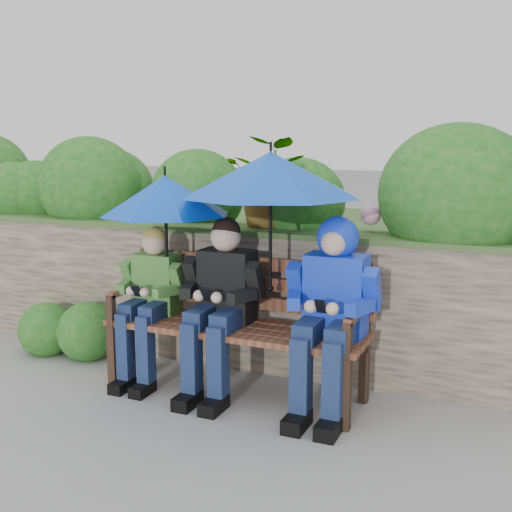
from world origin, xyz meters
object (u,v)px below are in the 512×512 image
at_px(park_bench, 240,316).
at_px(boy_left, 150,296).
at_px(umbrella_right, 271,174).
at_px(boy_right, 332,300).
at_px(umbrella_left, 165,195).
at_px(boy_middle, 220,298).

xyz_separation_m(park_bench, boy_left, (-0.64, -0.08, 0.09)).
bearing_deg(boy_left, umbrella_right, 3.49).
distance_m(boy_right, umbrella_left, 1.31).
bearing_deg(park_bench, boy_right, -6.67).
xyz_separation_m(umbrella_left, umbrella_right, (0.74, 0.02, 0.15)).
height_order(boy_middle, boy_right, boy_right).
bearing_deg(boy_right, umbrella_right, 172.86).
bearing_deg(boy_middle, umbrella_left, 174.60).
relative_size(boy_left, boy_right, 0.89).
height_order(boy_left, umbrella_left, umbrella_left).
bearing_deg(boy_left, boy_right, 0.00).
relative_size(boy_left, umbrella_left, 1.23).
relative_size(park_bench, umbrella_right, 1.52).
bearing_deg(umbrella_left, umbrella_right, 1.74).
distance_m(boy_left, boy_right, 1.29).
bearing_deg(park_bench, boy_middle, -139.45).
height_order(park_bench, boy_middle, boy_middle).
height_order(park_bench, umbrella_left, umbrella_left).
bearing_deg(boy_middle, park_bench, 40.55).
bearing_deg(boy_right, boy_middle, -179.27).
bearing_deg(umbrella_left, boy_left, -166.24).
relative_size(boy_middle, boy_right, 0.97).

